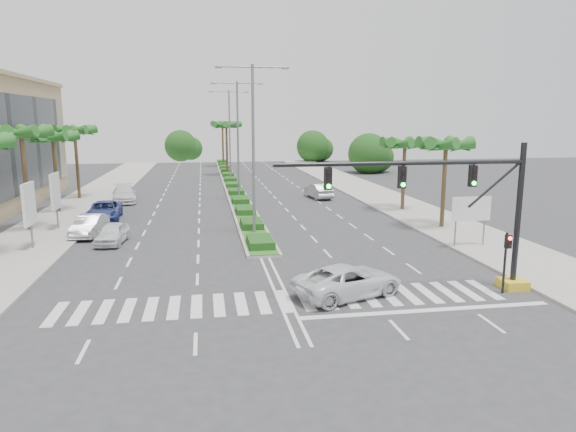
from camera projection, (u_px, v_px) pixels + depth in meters
name	position (u px, v px, depth m)	size (l,w,h in m)	color
ground	(284.00, 301.00, 23.71)	(160.00, 160.00, 0.00)	#333335
footpath_right	(418.00, 213.00, 45.51)	(6.00, 120.00, 0.15)	gray
footpath_left	(56.00, 224.00, 40.66)	(6.00, 120.00, 0.15)	gray
median	(231.00, 183.00, 67.32)	(2.20, 75.00, 0.20)	gray
median_grass	(231.00, 182.00, 67.30)	(1.80, 75.00, 0.04)	#224F1B
signal_gantry	(475.00, 222.00, 24.55)	(12.60, 1.20, 7.20)	gold
pedestrian_signal	(506.00, 253.00, 24.37)	(0.28, 0.36, 3.00)	black
direction_sign	(471.00, 211.00, 33.16)	(2.70, 0.11, 3.40)	slate
billboard_near	(29.00, 205.00, 32.48)	(0.18, 2.10, 4.35)	slate
billboard_far	(55.00, 192.00, 38.29)	(0.18, 2.10, 4.35)	slate
palm_left_mid	(21.00, 136.00, 37.21)	(4.57, 4.68, 7.95)	brown
palm_left_far	(53.00, 140.00, 45.08)	(4.57, 4.68, 7.35)	brown
palm_left_end	(75.00, 133.00, 52.76)	(4.57, 4.68, 7.75)	brown
palm_right_near	(446.00, 147.00, 38.45)	(4.57, 4.68, 7.05)	brown
palm_right_far	(405.00, 146.00, 46.26)	(4.57, 4.68, 6.75)	brown
palm_median_a	(226.00, 127.00, 75.71)	(4.57, 4.68, 8.05)	brown
palm_median_b	(222.00, 126.00, 90.25)	(4.57, 4.68, 8.05)	brown
streetlight_near	(253.00, 141.00, 36.02)	(5.10, 0.25, 12.00)	slate
streetlight_mid	(238.00, 134.00, 51.53)	(5.10, 0.25, 12.00)	slate
streetlight_far	(230.00, 131.00, 67.05)	(5.10, 0.25, 12.00)	slate
car_parked_a	(112.00, 233.00, 34.63)	(1.64, 4.09, 1.39)	white
car_parked_b	(89.00, 226.00, 36.85)	(1.60, 4.60, 1.51)	silver
car_parked_c	(104.00, 211.00, 42.87)	(2.54, 5.50, 1.53)	navy
car_parked_d	(124.00, 194.00, 52.04)	(2.29, 5.64, 1.64)	silver
car_crossing	(348.00, 281.00, 24.31)	(2.49, 5.41, 1.50)	white
car_right	(318.00, 191.00, 54.63)	(1.68, 4.83, 1.59)	#A3A2A7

